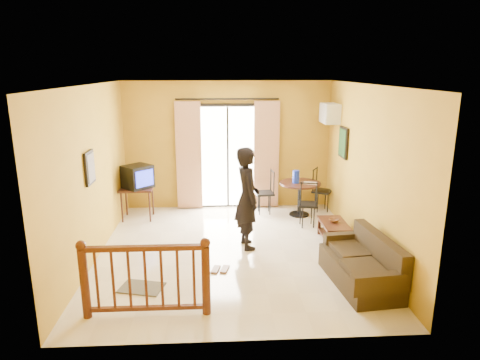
{
  "coord_description": "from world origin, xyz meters",
  "views": [
    {
      "loc": [
        -0.25,
        -6.79,
        3.04
      ],
      "look_at": [
        0.14,
        0.2,
        1.21
      ],
      "focal_mm": 32.0,
      "sensor_mm": 36.0,
      "label": 1
    }
  ],
  "objects": [
    {
      "name": "botanical_print",
      "position": [
        2.22,
        1.3,
        1.65
      ],
      "size": [
        0.05,
        0.5,
        0.6
      ],
      "color": "black",
      "rests_on": "room_shell"
    },
    {
      "name": "picture_left",
      "position": [
        -2.22,
        -0.2,
        1.55
      ],
      "size": [
        0.05,
        0.42,
        0.52
      ],
      "color": "black",
      "rests_on": "room_shell"
    },
    {
      "name": "bowl",
      "position": [
        1.85,
        0.38,
        0.39
      ],
      "size": [
        0.22,
        0.22,
        0.06
      ],
      "primitive_type": "imported",
      "rotation": [
        0.0,
        0.0,
        0.31
      ],
      "color": "brown",
      "rests_on": "coffee_table"
    },
    {
      "name": "television",
      "position": [
        -1.87,
        1.79,
        0.9
      ],
      "size": [
        0.7,
        0.7,
        0.47
      ],
      "rotation": [
        0.0,
        0.0,
        0.79
      ],
      "color": "black",
      "rests_on": "tv_table"
    },
    {
      "name": "serving_tray",
      "position": [
        1.7,
        1.71,
        0.73
      ],
      "size": [
        0.32,
        0.26,
        0.02
      ],
      "primitive_type": "cube",
      "rotation": [
        0.0,
        0.0,
        -0.34
      ],
      "color": "beige",
      "rests_on": "dining_table"
    },
    {
      "name": "coffee_table",
      "position": [
        1.85,
        0.35,
        0.24
      ],
      "size": [
        0.45,
        0.8,
        0.36
      ],
      "color": "black",
      "rests_on": "ground"
    },
    {
      "name": "dining_chairs",
      "position": [
        1.45,
        1.73,
        0.0
      ],
      "size": [
        1.76,
        1.42,
        0.95
      ],
      "color": "black",
      "rests_on": "ground"
    },
    {
      "name": "sofa",
      "position": [
        1.85,
        -1.24,
        0.28
      ],
      "size": [
        0.88,
        1.63,
        0.74
      ],
      "rotation": [
        0.0,
        0.0,
        0.11
      ],
      "color": "#2F2312",
      "rests_on": "ground"
    },
    {
      "name": "sandals",
      "position": [
        -0.22,
        -0.7,
        0.01
      ],
      "size": [
        0.3,
        0.27,
        0.03
      ],
      "color": "brown",
      "rests_on": "ground"
    },
    {
      "name": "stair_balustrade",
      "position": [
        -1.15,
        -1.9,
        0.56
      ],
      "size": [
        1.63,
        0.13,
        1.04
      ],
      "color": "#471E0F",
      "rests_on": "ground"
    },
    {
      "name": "standing_person",
      "position": [
        0.27,
        0.21,
        0.89
      ],
      "size": [
        0.54,
        0.72,
        1.78
      ],
      "primitive_type": "imported",
      "rotation": [
        0.0,
        0.0,
        1.76
      ],
      "color": "black",
      "rests_on": "ground"
    },
    {
      "name": "dining_table",
      "position": [
        1.5,
        1.81,
        0.57
      ],
      "size": [
        0.86,
        0.86,
        0.72
      ],
      "color": "black",
      "rests_on": "ground"
    },
    {
      "name": "tv_table",
      "position": [
        -1.9,
        1.79,
        0.59
      ],
      "size": [
        0.67,
        0.56,
        0.67
      ],
      "color": "black",
      "rests_on": "ground"
    },
    {
      "name": "doormat",
      "position": [
        -1.34,
        -1.2,
        0.01
      ],
      "size": [
        0.68,
        0.54,
        0.02
      ],
      "primitive_type": "cube",
      "rotation": [
        0.0,
        0.0,
        -0.25
      ],
      "color": "#504D40",
      "rests_on": "ground"
    },
    {
      "name": "ground",
      "position": [
        0.0,
        0.0,
        0.0
      ],
      "size": [
        5.0,
        5.0,
        0.0
      ],
      "primitive_type": "plane",
      "color": "beige",
      "rests_on": "ground"
    },
    {
      "name": "room_shell",
      "position": [
        0.0,
        0.0,
        1.7
      ],
      "size": [
        5.0,
        5.0,
        5.0
      ],
      "color": "white",
      "rests_on": "ground"
    },
    {
      "name": "water_jug",
      "position": [
        1.41,
        1.79,
        0.85
      ],
      "size": [
        0.14,
        0.14,
        0.27
      ],
      "primitive_type": "cylinder",
      "color": "#152CC9",
      "rests_on": "dining_table"
    },
    {
      "name": "balcony_door",
      "position": [
        0.0,
        2.43,
        1.19
      ],
      "size": [
        2.25,
        0.14,
        2.46
      ],
      "color": "black",
      "rests_on": "ground"
    },
    {
      "name": "air_conditioner",
      "position": [
        2.09,
        1.95,
        2.15
      ],
      "size": [
        0.31,
        0.6,
        0.4
      ],
      "color": "white",
      "rests_on": "room_shell"
    }
  ]
}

